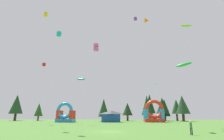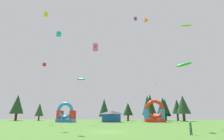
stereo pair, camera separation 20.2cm
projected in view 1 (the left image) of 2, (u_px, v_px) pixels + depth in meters
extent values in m
plane|color=#47752D|center=(109.00, 132.00, 26.97)|extent=(120.00, 120.00, 0.00)
ellipsoid|color=#0C7F7A|center=(81.00, 79.00, 47.90)|extent=(2.56, 1.50, 0.86)
cylinder|color=silver|center=(73.00, 101.00, 47.15)|extent=(4.29, 1.00, 11.44)
cube|color=#EA599E|center=(96.00, 49.00, 23.53)|extent=(0.61, 0.61, 0.42)
cube|color=#EA599E|center=(96.00, 45.00, 23.65)|extent=(0.61, 0.61, 0.42)
cylinder|color=silver|center=(89.00, 90.00, 22.55)|extent=(1.73, 0.42, 10.91)
ellipsoid|color=#8CD826|center=(186.00, 26.00, 49.00)|extent=(3.10, 1.51, 1.00)
cylinder|color=silver|center=(182.00, 72.00, 45.90)|extent=(4.73, 0.47, 25.54)
ellipsoid|color=green|center=(184.00, 65.00, 39.91)|extent=(3.65, 2.82, 1.29)
cylinder|color=silver|center=(176.00, 95.00, 39.49)|extent=(3.65, 2.12, 13.01)
ellipsoid|color=purple|center=(135.00, 19.00, 40.99)|extent=(1.34, 2.23, 0.90)
cylinder|color=silver|center=(139.00, 72.00, 40.52)|extent=(1.18, 4.69, 23.29)
cube|color=yellow|center=(46.00, 15.00, 43.24)|extent=(0.89, 0.89, 0.49)
cube|color=yellow|center=(46.00, 13.00, 43.38)|extent=(0.89, 0.89, 0.49)
cylinder|color=silver|center=(53.00, 69.00, 42.81)|extent=(3.68, 5.28, 25.49)
cone|color=orange|center=(147.00, 20.00, 44.44)|extent=(1.26, 1.36, 1.21)
cylinder|color=silver|center=(153.00, 67.00, 38.85)|extent=(0.87, 5.57, 24.62)
cone|color=white|center=(157.00, 83.00, 60.16)|extent=(1.56, 1.51, 1.36)
cylinder|color=silver|center=(157.00, 102.00, 56.80)|extent=(1.22, 4.01, 12.41)
cube|color=red|center=(44.00, 65.00, 52.44)|extent=(0.93, 0.93, 0.38)
cube|color=red|center=(44.00, 64.00, 52.55)|extent=(0.93, 0.93, 0.38)
cylinder|color=silver|center=(49.00, 94.00, 52.67)|extent=(2.37, 4.41, 16.34)
cube|color=#19B7CC|center=(59.00, 35.00, 32.80)|extent=(0.86, 0.86, 0.37)
cube|color=#19B7CC|center=(59.00, 33.00, 32.90)|extent=(0.86, 0.86, 0.37)
cylinder|color=silver|center=(46.00, 81.00, 33.02)|extent=(5.11, 4.08, 16.53)
cylinder|color=black|center=(192.00, 132.00, 22.72)|extent=(0.16, 0.16, 0.83)
cylinder|color=black|center=(191.00, 131.00, 22.79)|extent=(0.16, 0.16, 0.83)
cylinder|color=#33723F|center=(191.00, 125.00, 22.93)|extent=(0.40, 0.40, 0.66)
sphere|color=beige|center=(190.00, 122.00, 23.03)|extent=(0.23, 0.23, 0.23)
cube|color=red|center=(154.00, 120.00, 59.09)|extent=(6.25, 4.75, 1.01)
cylinder|color=#268CD8|center=(147.00, 114.00, 58.01)|extent=(1.33, 1.33, 3.00)
cylinder|color=#268CD8|center=(162.00, 114.00, 57.78)|extent=(1.33, 1.33, 3.00)
cylinder|color=#268CD8|center=(145.00, 114.00, 61.33)|extent=(1.33, 1.33, 3.00)
cylinder|color=#268CD8|center=(160.00, 114.00, 61.10)|extent=(1.33, 1.33, 3.00)
torus|color=red|center=(154.00, 109.00, 58.24)|extent=(5.98, 1.06, 5.98)
cube|color=#268CD8|center=(66.00, 120.00, 58.64)|extent=(5.43, 4.54, 1.03)
cylinder|color=red|center=(58.00, 115.00, 57.57)|extent=(1.27, 1.27, 2.59)
cylinder|color=red|center=(71.00, 115.00, 57.38)|extent=(1.27, 1.27, 2.59)
cylinder|color=red|center=(61.00, 115.00, 60.75)|extent=(1.27, 1.27, 2.59)
cylinder|color=red|center=(74.00, 115.00, 60.56)|extent=(1.27, 1.27, 2.59)
torus|color=#268CD8|center=(65.00, 110.00, 57.78)|extent=(5.18, 1.02, 5.18)
cube|color=#19478C|center=(111.00, 118.00, 58.53)|extent=(5.81, 3.69, 2.50)
pyramid|color=#3F3F47|center=(111.00, 112.00, 58.95)|extent=(5.81, 3.69, 1.10)
cylinder|color=#4C331E|center=(15.00, 117.00, 71.32)|extent=(0.92, 0.92, 2.62)
cone|color=#1E4221|center=(17.00, 104.00, 72.50)|extent=(5.12, 5.12, 7.44)
cylinder|color=#4C331E|center=(38.00, 118.00, 70.99)|extent=(0.59, 0.59, 1.70)
cone|color=#234C1E|center=(39.00, 109.00, 71.77)|extent=(3.29, 3.29, 5.05)
cylinder|color=#4C331E|center=(104.00, 119.00, 67.96)|extent=(0.74, 0.74, 1.52)
cone|color=#1E4221|center=(104.00, 108.00, 68.92)|extent=(4.12, 4.12, 6.65)
cylinder|color=#4C331E|center=(128.00, 118.00, 69.08)|extent=(0.70, 0.70, 2.00)
cone|color=#193819|center=(127.00, 109.00, 69.86)|extent=(3.89, 3.89, 4.69)
cylinder|color=#4C331E|center=(147.00, 118.00, 67.69)|extent=(0.76, 0.76, 2.05)
cone|color=#1E4221|center=(147.00, 105.00, 68.78)|extent=(4.23, 4.23, 7.32)
cylinder|color=#4C331E|center=(150.00, 117.00, 68.72)|extent=(0.74, 0.74, 2.73)
cone|color=#193819|center=(150.00, 104.00, 69.89)|extent=(4.11, 4.11, 7.26)
cylinder|color=#4C331E|center=(163.00, 117.00, 69.93)|extent=(0.89, 0.89, 2.60)
cone|color=#193819|center=(162.00, 105.00, 70.96)|extent=(4.93, 4.93, 6.25)
cylinder|color=#4C331E|center=(165.00, 118.00, 70.92)|extent=(0.75, 0.75, 1.66)
cone|color=#1E4221|center=(165.00, 108.00, 71.89)|extent=(4.16, 4.16, 6.63)
cylinder|color=#4C331E|center=(177.00, 117.00, 69.54)|extent=(0.69, 0.69, 2.59)
cone|color=#1E4221|center=(176.00, 106.00, 70.48)|extent=(3.81, 3.81, 5.49)
cylinder|color=#4C331E|center=(183.00, 118.00, 65.49)|extent=(0.91, 0.91, 2.58)
cone|color=#1E4221|center=(182.00, 104.00, 66.56)|extent=(5.06, 5.06, 6.59)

